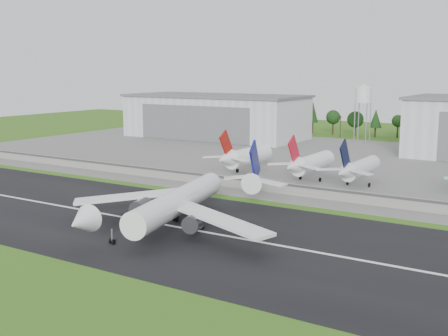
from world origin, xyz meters
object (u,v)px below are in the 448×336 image
Objects in this scene: main_airliner at (177,207)px; parked_jet_red_b at (309,163)px; parked_jet_navy at (357,168)px; parked_jet_red_a at (244,157)px.

parked_jet_red_b is (3.37, 66.97, 1.20)m from main_airliner.
main_airliner is 1.88× the size of parked_jet_navy.
parked_jet_red_a is 1.00× the size of parked_jet_navy.
main_airliner reaches higher than parked_jet_red_a.
main_airliner reaches higher than parked_jet_navy.
main_airliner is at bearing -72.59° from parked_jet_red_a.
parked_jet_navy is (40.65, -0.08, -0.45)m from parked_jet_red_a.
parked_jet_red_a is 40.66m from parked_jet_navy.
parked_jet_red_b is (24.38, -0.04, -0.24)m from parked_jet_red_a.
parked_jet_red_b is at bearing -0.08° from parked_jet_red_a.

